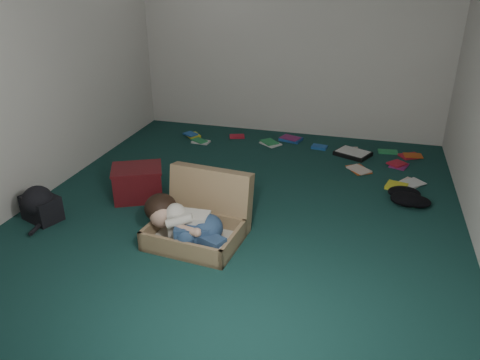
% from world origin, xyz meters
% --- Properties ---
extents(floor, '(4.50, 4.50, 0.00)m').
position_xyz_m(floor, '(0.00, 0.00, 0.00)').
color(floor, '#143A36').
rests_on(floor, ground).
extents(wall_back, '(4.50, 0.00, 4.50)m').
position_xyz_m(wall_back, '(0.00, 2.25, 1.30)').
color(wall_back, silver).
rests_on(wall_back, ground).
extents(wall_front, '(4.50, 0.00, 4.50)m').
position_xyz_m(wall_front, '(0.00, -2.25, 1.30)').
color(wall_front, silver).
rests_on(wall_front, ground).
extents(wall_left, '(0.00, 4.50, 4.50)m').
position_xyz_m(wall_left, '(-2.00, 0.00, 1.30)').
color(wall_left, silver).
rests_on(wall_left, ground).
extents(suitcase, '(0.81, 0.79, 0.54)m').
position_xyz_m(suitcase, '(-0.22, -0.59, 0.16)').
color(suitcase, '#997B54').
rests_on(suitcase, floor).
extents(person, '(0.79, 0.44, 0.34)m').
position_xyz_m(person, '(-0.29, -0.77, 0.21)').
color(person, silver).
rests_on(person, suitcase).
extents(maroon_bin, '(0.59, 0.54, 0.33)m').
position_xyz_m(maroon_bin, '(-1.06, -0.10, 0.17)').
color(maroon_bin, '#581116').
rests_on(maroon_bin, floor).
extents(backpack, '(0.51, 0.46, 0.25)m').
position_xyz_m(backpack, '(-1.70, -0.72, 0.12)').
color(backpack, black).
rests_on(backpack, floor).
extents(clothing_pile, '(0.47, 0.42, 0.13)m').
position_xyz_m(clothing_pile, '(1.48, 0.55, 0.06)').
color(clothing_pile, black).
rests_on(clothing_pile, floor).
extents(paper_tray, '(0.47, 0.43, 0.05)m').
position_xyz_m(paper_tray, '(0.92, 1.62, 0.03)').
color(paper_tray, black).
rests_on(paper_tray, floor).
extents(book_scatter, '(3.01, 1.64, 0.02)m').
position_xyz_m(book_scatter, '(0.61, 1.49, 0.01)').
color(book_scatter, yellow).
rests_on(book_scatter, floor).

